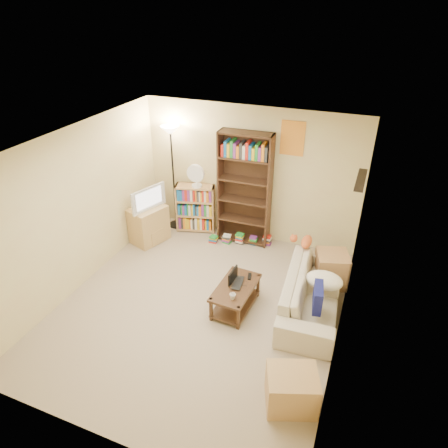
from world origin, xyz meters
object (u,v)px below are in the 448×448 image
at_px(television, 146,197).
at_px(floor_lamp, 171,148).
at_px(laptop, 241,284).
at_px(side_table, 331,269).
at_px(short_bookshelf, 196,208).
at_px(tabby_cat, 304,241).
at_px(tall_bookshelf, 245,187).
at_px(coffee_table, 236,294).
at_px(sofa, 312,292).
at_px(end_cabinet, 292,389).
at_px(mug, 233,296).
at_px(desk_fan, 196,176).
at_px(tv_stand, 149,224).

height_order(television, floor_lamp, floor_lamp).
bearing_deg(laptop, side_table, -54.71).
distance_m(television, short_bookshelf, 1.04).
bearing_deg(laptop, tabby_cat, -38.70).
bearing_deg(side_table, television, 179.04).
bearing_deg(tall_bookshelf, coffee_table, -75.98).
xyz_separation_m(sofa, end_cabinet, (0.10, -1.72, -0.06)).
height_order(mug, desk_fan, desk_fan).
bearing_deg(tall_bookshelf, mug, -76.57).
height_order(tv_stand, tall_bookshelf, tall_bookshelf).
height_order(coffee_table, tall_bookshelf, tall_bookshelf).
distance_m(tall_bookshelf, side_table, 2.06).
height_order(tall_bookshelf, floor_lamp, tall_bookshelf).
height_order(sofa, side_table, sofa).
xyz_separation_m(coffee_table, end_cabinet, (1.15, -1.29, -0.02)).
distance_m(television, end_cabinet, 4.19).
distance_m(mug, end_cabinet, 1.51).
bearing_deg(side_table, floor_lamp, 166.66).
relative_size(floor_lamp, end_cabinet, 3.66).
height_order(coffee_table, television, television).
relative_size(tabby_cat, side_table, 0.83).
relative_size(tabby_cat, floor_lamp, 0.22).
height_order(tabby_cat, tall_bookshelf, tall_bookshelf).
xyz_separation_m(tv_stand, tall_bookshelf, (1.65, 0.67, 0.76)).
relative_size(tabby_cat, coffee_table, 0.50).
height_order(mug, floor_lamp, floor_lamp).
xyz_separation_m(mug, end_cabinet, (1.09, -1.02, -0.20)).
xyz_separation_m(desk_fan, floor_lamp, (-0.50, 0.05, 0.45)).
xyz_separation_m(coffee_table, mug, (0.05, -0.27, 0.19)).
xyz_separation_m(television, end_cabinet, (3.31, -2.47, -0.67)).
xyz_separation_m(mug, short_bookshelf, (-1.57, 2.15, 0.04)).
xyz_separation_m(short_bookshelf, floor_lamp, (-0.45, 0.00, 1.16)).
bearing_deg(side_table, tv_stand, 179.04).
height_order(tabby_cat, end_cabinet, tabby_cat).
bearing_deg(tabby_cat, side_table, -5.50).
distance_m(tabby_cat, desk_fan, 2.36).
distance_m(tall_bookshelf, short_bookshelf, 1.18).
relative_size(sofa, laptop, 5.69).
bearing_deg(coffee_table, laptop, 57.85).
height_order(tabby_cat, mug, tabby_cat).
relative_size(sofa, end_cabinet, 3.64).
bearing_deg(short_bookshelf, tv_stand, -147.89).
xyz_separation_m(laptop, tv_stand, (-2.22, 1.11, -0.06)).
bearing_deg(tv_stand, short_bookshelf, 66.53).
bearing_deg(laptop, sofa, -77.31).
height_order(tabby_cat, side_table, tabby_cat).
bearing_deg(mug, laptop, 89.94).
height_order(laptop, side_table, side_table).
bearing_deg(sofa, end_cabinet, 179.36).
bearing_deg(end_cabinet, desk_fan, 129.91).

